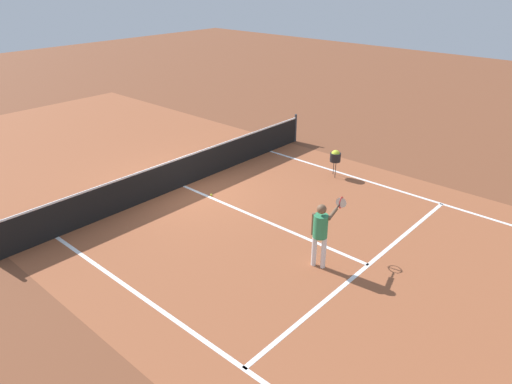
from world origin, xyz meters
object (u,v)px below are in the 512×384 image
object	(u,v)px
player_near	(321,229)
tennis_ball_near_net	(211,195)
net	(183,171)
ball_hopper	(335,156)

from	to	relation	value
player_near	tennis_ball_near_net	size ratio (longest dim) A/B	23.46
net	ball_hopper	size ratio (longest dim) A/B	12.88
player_near	tennis_ball_near_net	bearing A→B (deg)	78.98
player_near	tennis_ball_near_net	xyz separation A→B (m)	(0.86, 4.44, -0.92)
net	player_near	distance (m)	5.64
net	player_near	bearing A→B (deg)	-97.82
net	player_near	xyz separation A→B (m)	(-0.76, -5.57, 0.46)
net	ball_hopper	world-z (taller)	net
net	player_near	world-z (taller)	player_near
player_near	tennis_ball_near_net	world-z (taller)	player_near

